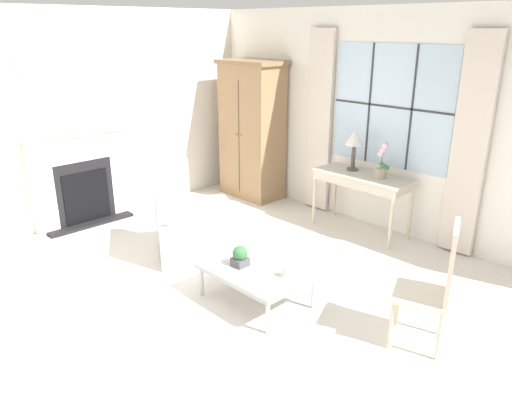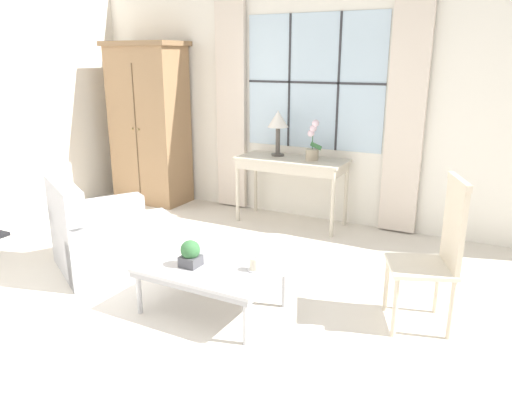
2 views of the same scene
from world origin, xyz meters
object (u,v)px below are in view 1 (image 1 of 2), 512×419
at_px(console_table, 363,181).
at_px(potted_plant_small, 240,256).
at_px(potted_orchid, 382,164).
at_px(armchair_upholstered, 192,231).
at_px(fireplace, 80,169).
at_px(coffee_table, 256,271).
at_px(table_lamp, 354,140).
at_px(armoire, 252,130).
at_px(pillar_candle, 287,272).
at_px(side_chair_wooden, 437,281).

distance_m(console_table, potted_plant_small, 2.35).
xyz_separation_m(potted_orchid, armchair_upholstered, (-1.21, -2.04, -0.67)).
height_order(fireplace, potted_plant_small, fireplace).
bearing_deg(coffee_table, table_lamp, 103.90).
bearing_deg(potted_orchid, console_table, -173.26).
bearing_deg(table_lamp, coffee_table, -76.10).
bearing_deg(table_lamp, armoire, -178.07).
xyz_separation_m(potted_orchid, pillar_candle, (0.46, -2.20, -0.53)).
height_order(potted_orchid, potted_plant_small, potted_orchid).
bearing_deg(armoire, console_table, -0.13).
relative_size(armchair_upholstered, pillar_candle, 9.95).
bearing_deg(fireplace, side_chair_wooden, 9.68).
distance_m(fireplace, side_chair_wooden, 4.76).
bearing_deg(coffee_table, armchair_upholstered, 170.15).
bearing_deg(potted_plant_small, console_table, 95.53).
bearing_deg(table_lamp, potted_plant_small, -79.63).
relative_size(table_lamp, coffee_table, 0.51).
height_order(fireplace, pillar_candle, fireplace).
bearing_deg(armoire, potted_plant_small, -45.47).
relative_size(armchair_upholstered, coffee_table, 1.15).
height_order(side_chair_wooden, coffee_table, side_chair_wooden).
bearing_deg(potted_plant_small, fireplace, -177.24).
xyz_separation_m(armoire, console_table, (2.07, -0.00, -0.36)).
height_order(armoire, potted_plant_small, armoire).
xyz_separation_m(table_lamp, side_chair_wooden, (2.10, -1.74, -0.57)).
bearing_deg(table_lamp, potted_orchid, -4.89).
distance_m(coffee_table, potted_plant_small, 0.21).
xyz_separation_m(potted_orchid, side_chair_wooden, (1.65, -1.70, -0.34)).
distance_m(armchair_upholstered, pillar_candle, 1.68).
height_order(armoire, pillar_candle, armoire).
relative_size(potted_orchid, armchair_upholstered, 0.38).
bearing_deg(potted_plant_small, coffee_table, 32.66).
bearing_deg(fireplace, console_table, 41.43).
xyz_separation_m(potted_orchid, potted_plant_small, (-0.02, -2.36, -0.47)).
xyz_separation_m(fireplace, coffee_table, (3.16, 0.23, -0.43)).
relative_size(armchair_upholstered, potted_plant_small, 5.82).
xyz_separation_m(console_table, potted_plant_small, (0.23, -2.33, -0.22)).
xyz_separation_m(table_lamp, potted_orchid, (0.45, -0.04, -0.23)).
distance_m(table_lamp, potted_orchid, 0.51).
xyz_separation_m(coffee_table, pillar_candle, (0.34, 0.07, 0.09)).
bearing_deg(side_chair_wooden, coffee_table, -159.62).
bearing_deg(potted_orchid, pillar_candle, -78.23).
bearing_deg(potted_plant_small, armoire, 134.53).
bearing_deg(potted_plant_small, side_chair_wooden, 21.46).
distance_m(side_chair_wooden, pillar_candle, 1.31).
xyz_separation_m(armchair_upholstered, coffee_table, (1.33, -0.23, 0.05)).
height_order(armoire, armchair_upholstered, armoire).
relative_size(coffee_table, pillar_candle, 8.62).
bearing_deg(coffee_table, pillar_candle, 11.73).
height_order(coffee_table, potted_plant_small, potted_plant_small).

